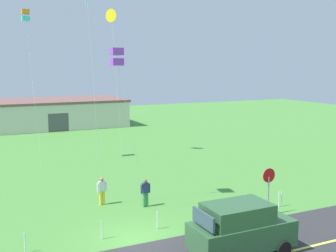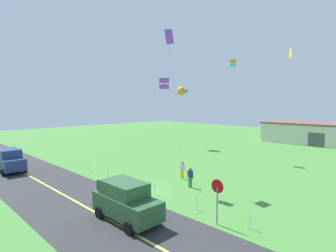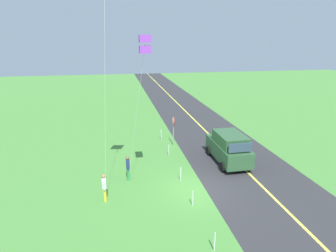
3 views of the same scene
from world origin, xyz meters
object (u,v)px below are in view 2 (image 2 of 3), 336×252
at_px(kite_green_far, 233,63).
at_px(kite_pink_drift, 291,54).
at_px(car_parked_west_far, 9,160).
at_px(kite_red_low, 164,84).
at_px(warehouse_distant, 326,133).
at_px(car_suv_foreground, 126,201).
at_px(kite_yellow_high, 182,91).
at_px(kite_blue_mid, 169,40).
at_px(person_adult_companion, 182,169).
at_px(person_adult_near, 190,177).
at_px(stop_sign, 217,193).

relative_size(kite_green_far, kite_pink_drift, 0.97).
distance_m(car_parked_west_far, kite_pink_drift, 30.71).
relative_size(kite_red_low, kite_green_far, 0.72).
xyz_separation_m(car_parked_west_far, warehouse_distant, (16.81, 42.92, 0.60)).
relative_size(car_parked_west_far, warehouse_distant, 0.24).
relative_size(car_suv_foreground, car_parked_west_far, 1.00).
height_order(car_suv_foreground, kite_yellow_high, kite_yellow_high).
bearing_deg(kite_blue_mid, warehouse_distant, 83.63).
distance_m(person_adult_companion, kite_blue_mid, 11.33).
distance_m(car_suv_foreground, kite_red_low, 9.96).
relative_size(kite_pink_drift, warehouse_distant, 0.68).
relative_size(kite_blue_mid, kite_pink_drift, 1.05).
xyz_separation_m(person_adult_companion, kite_blue_mid, (-0.81, -0.79, 11.28)).
relative_size(car_suv_foreground, warehouse_distant, 0.24).
xyz_separation_m(person_adult_companion, kite_pink_drift, (4.63, 11.93, 11.04)).
bearing_deg(person_adult_near, warehouse_distant, 7.43).
bearing_deg(warehouse_distant, kite_green_far, -103.82).
distance_m(person_adult_companion, warehouse_distant, 32.96).
height_order(car_parked_west_far, kite_yellow_high, kite_yellow_high).
bearing_deg(stop_sign, person_adult_near, 142.85).
xyz_separation_m(car_suv_foreground, stop_sign, (4.03, 3.21, 0.65)).
bearing_deg(car_parked_west_far, kite_pink_drift, 50.00).
bearing_deg(kite_blue_mid, person_adult_near, -11.26).
bearing_deg(warehouse_distant, person_adult_companion, -95.13).
bearing_deg(kite_pink_drift, person_adult_near, -100.74).
relative_size(car_suv_foreground, kite_green_far, 0.36).
height_order(kite_red_low, kite_green_far, kite_green_far).
xyz_separation_m(kite_yellow_high, kite_green_far, (10.00, -1.78, 2.97)).
xyz_separation_m(kite_red_low, kite_green_far, (-2.44, 14.21, 3.34)).
relative_size(kite_green_far, warehouse_distant, 0.66).
height_order(car_suv_foreground, kite_blue_mid, kite_blue_mid).
bearing_deg(stop_sign, kite_green_far, 119.34).
xyz_separation_m(person_adult_companion, kite_yellow_high, (-12.23, 13.56, 7.78)).
distance_m(car_parked_west_far, kite_blue_mid, 19.44).
height_order(person_adult_companion, kite_yellow_high, kite_yellow_high).
height_order(car_parked_west_far, warehouse_distant, warehouse_distant).
xyz_separation_m(kite_red_low, kite_yellow_high, (-12.44, 15.99, 0.37)).
distance_m(car_suv_foreground, kite_blue_mid, 14.13).
bearing_deg(person_adult_near, person_adult_companion, 65.71).
height_order(kite_yellow_high, kite_pink_drift, kite_pink_drift).
relative_size(person_adult_near, kite_blue_mid, 0.12).
distance_m(stop_sign, kite_yellow_high, 28.17).
relative_size(kite_yellow_high, kite_green_far, 0.77).
xyz_separation_m(stop_sign, kite_pink_drift, (-2.80, 17.34, 10.11)).
height_order(kite_blue_mid, kite_yellow_high, kite_blue_mid).
relative_size(car_parked_west_far, person_adult_near, 2.75).
height_order(person_adult_companion, kite_green_far, kite_green_far).
height_order(stop_sign, warehouse_distant, warehouse_distant).
height_order(car_parked_west_far, stop_sign, stop_sign).
distance_m(stop_sign, warehouse_distant, 38.49).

